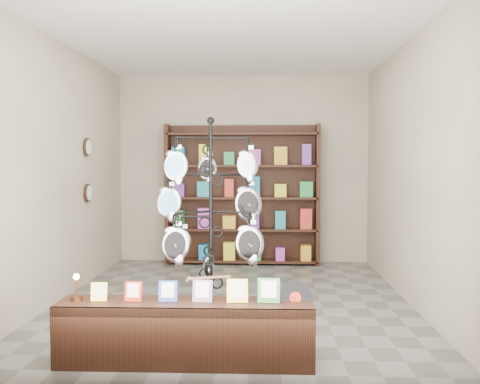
# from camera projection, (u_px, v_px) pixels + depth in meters

# --- Properties ---
(ground) EXTENTS (5.00, 5.00, 0.00)m
(ground) POSITION_uv_depth(u_px,v_px,m) (233.00, 300.00, 6.21)
(ground) COLOR slate
(ground) RESTS_ON ground
(room_envelope) EXTENTS (5.00, 5.00, 5.00)m
(room_envelope) POSITION_uv_depth(u_px,v_px,m) (233.00, 140.00, 6.12)
(room_envelope) COLOR #C1B59B
(room_envelope) RESTS_ON ground
(display_tree) EXTENTS (1.03, 0.99, 2.00)m
(display_tree) POSITION_uv_depth(u_px,v_px,m) (211.00, 212.00, 4.77)
(display_tree) COLOR black
(display_tree) RESTS_ON ground
(front_shelf) EXTENTS (2.02, 0.43, 0.71)m
(front_shelf) POSITION_uv_depth(u_px,v_px,m) (186.00, 332.00, 4.23)
(front_shelf) COLOR black
(front_shelf) RESTS_ON ground
(back_shelving) EXTENTS (2.42, 0.36, 2.20)m
(back_shelving) POSITION_uv_depth(u_px,v_px,m) (242.00, 199.00, 8.45)
(back_shelving) COLOR black
(back_shelving) RESTS_ON ground
(wall_clocks) EXTENTS (0.03, 0.24, 0.84)m
(wall_clocks) POSITION_uv_depth(u_px,v_px,m) (88.00, 170.00, 7.03)
(wall_clocks) COLOR black
(wall_clocks) RESTS_ON ground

